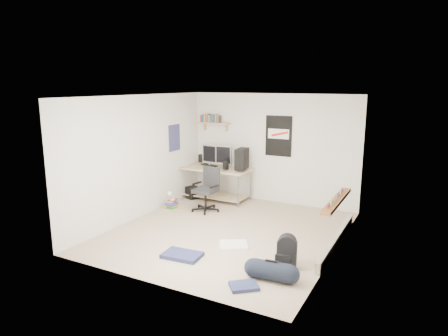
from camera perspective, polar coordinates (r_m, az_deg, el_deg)
The scene contains 26 objects.
floor at distance 7.58m, azimuth 0.47°, elevation -9.07°, with size 4.00×4.50×0.01m, color gray.
ceiling at distance 7.07m, azimuth 0.50°, elevation 10.27°, with size 4.00×4.50×0.01m, color white.
back_wall at distance 9.25m, azimuth 6.92°, elevation 2.78°, with size 4.00×0.01×2.50m, color silver.
left_wall at distance 8.32m, azimuth -11.89°, elevation 1.57°, with size 0.01×4.50×2.50m, color silver.
right_wall at distance 6.57m, azimuth 16.22°, elevation -1.41°, with size 0.01×4.50×2.50m, color silver.
desk at distance 9.51m, azimuth -1.59°, elevation -2.32°, with size 1.79×0.78×0.82m, color tan.
monitor_left at distance 9.36m, azimuth -2.06°, elevation 1.59°, with size 0.38×0.10×0.42m, color #9E9FA3.
monitor_right at distance 9.19m, azimuth -0.03°, elevation 1.42°, with size 0.39×0.10×0.43m, color #96959A.
pc_tower at distance 9.02m, azimuth 2.57°, elevation 1.33°, with size 0.21×0.45×0.47m, color black.
keyboard at distance 9.41m, azimuth -2.10°, elevation 0.41°, with size 0.45×0.16×0.02m, color black.
speaker_left at distance 9.81m, azimuth -3.32°, elevation 1.40°, with size 0.10×0.10×0.20m, color black.
speaker_right at distance 8.96m, azimuth 0.24°, elevation 0.39°, with size 0.10×0.10×0.20m, color black.
office_chair at distance 8.61m, azimuth -2.67°, elevation -3.01°, with size 0.62×0.62×0.95m, color black.
wall_shelf at distance 9.69m, azimuth -1.33°, elevation 6.44°, with size 0.80×0.22×0.24m, color tan.
poster_back_wall at distance 9.13m, azimuth 7.79°, elevation 4.54°, with size 0.62×0.03×0.92m, color black.
poster_left_wall at distance 9.21m, azimuth -7.10°, elevation 4.31°, with size 0.02×0.42×0.60m, color navy.
window at distance 6.83m, azimuth 16.39°, elevation 0.80°, with size 0.10×1.50×1.26m, color brown.
baseboard_heater at distance 7.20m, azimuth 15.78°, elevation -9.88°, with size 0.08×2.50×0.18m, color #B7B2A8.
backpack at distance 6.20m, azimuth 8.97°, elevation -12.11°, with size 0.30×0.24×0.40m, color black.
duffel_bag at distance 5.83m, azimuth 6.80°, elevation -14.37°, with size 0.28×0.28×0.54m, color black.
tshirt at distance 6.93m, azimuth 1.36°, elevation -10.92°, with size 0.47×0.40×0.04m, color silver.
jeans_a at distance 6.55m, azimuth -6.00°, elevation -12.29°, with size 0.61×0.39×0.07m, color #22284D.
jeans_b at distance 5.65m, azimuth 2.84°, elevation -16.47°, with size 0.38×0.28×0.05m, color #22294E.
book_stack at distance 8.94m, azimuth -7.41°, elevation -4.80°, with size 0.42×0.35×0.29m, color brown.
desk_lamp at distance 8.85m, azimuth -7.42°, elevation -3.42°, with size 0.11×0.18×0.18m, color white.
subwoofer at distance 9.65m, azimuth -4.51°, elevation -3.53°, with size 0.26×0.26×0.29m, color black.
Camera 1 is at (3.24, -6.28, 2.72)m, focal length 32.00 mm.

